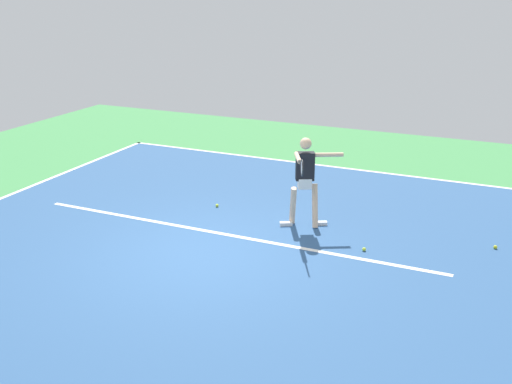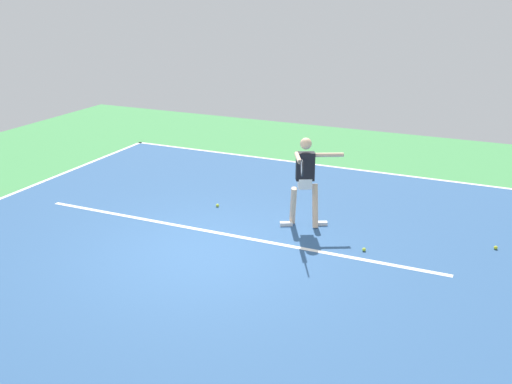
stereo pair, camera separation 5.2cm
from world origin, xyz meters
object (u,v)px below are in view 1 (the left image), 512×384
Objects in this scene: tennis_ball_near_service_line at (364,249)px; tennis_ball_centre_court at (217,205)px; tennis_ball_far_corner at (495,247)px; tennis_player at (305,177)px.

tennis_ball_centre_court is at bearing -14.73° from tennis_ball_near_service_line.
tennis_ball_far_corner is at bearing -178.44° from tennis_ball_centre_court.
tennis_ball_centre_court is 1.00× the size of tennis_ball_near_service_line.
tennis_ball_centre_court and tennis_ball_far_corner have the same top height.
tennis_player is 1.76m from tennis_ball_near_service_line.
tennis_player is at bearing 173.30° from tennis_ball_centre_court.
tennis_ball_centre_court and tennis_ball_near_service_line have the same top height.
tennis_ball_centre_court is at bearing 1.56° from tennis_ball_far_corner.
tennis_ball_centre_court is (1.99, -0.23, -0.96)m from tennis_player.
tennis_ball_far_corner is (-3.40, -0.38, -0.96)m from tennis_player.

